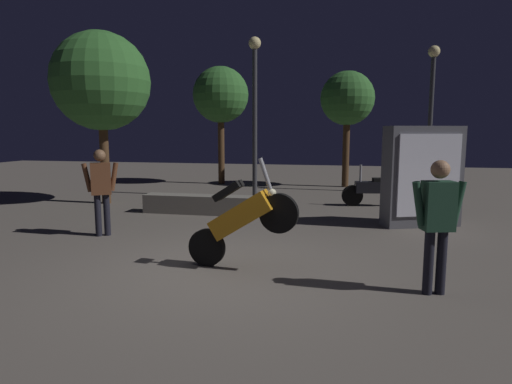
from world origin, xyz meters
name	(u,v)px	position (x,y,z in m)	size (l,w,h in m)	color
ground_plane	(222,270)	(0.00, 0.00, 0.00)	(40.00, 40.00, 0.00)	#605951
motorcycle_orange_foreground	(241,219)	(0.26, 0.11, 0.74)	(1.66, 0.40, 1.63)	black
motorcycle_black_parked_left	(373,190)	(2.43, 6.08, 0.44)	(1.65, 0.46, 1.11)	black
person_rider_beside	(101,185)	(-2.83, 1.57, 0.99)	(0.61, 0.43, 1.65)	black
person_bystander_far	(438,216)	(2.82, -0.34, 0.99)	(0.66, 0.32, 1.65)	black
streetlamp_near	(431,100)	(4.25, 8.92, 2.96)	(0.36, 0.36, 4.61)	#38383D
streetlamp_far	(255,96)	(-0.98, 6.85, 3.00)	(0.36, 0.36, 4.68)	#38383D
tree_left_bg	(347,99)	(1.67, 10.12, 3.10)	(1.89, 1.89, 4.09)	#4C331E
tree_center_bg	(221,96)	(-2.96, 10.08, 3.30)	(2.07, 2.07, 4.37)	#4C331E
tree_right_bg	(101,82)	(-4.82, 5.05, 3.30)	(2.63, 2.63, 4.63)	#4C331E
kiosk_billboard	(422,176)	(3.28, 3.75, 1.05)	(1.67, 1.04, 2.10)	#595960
planter_wall_low	(202,204)	(-1.70, 4.12, 0.23)	(2.89, 0.50, 0.45)	gray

